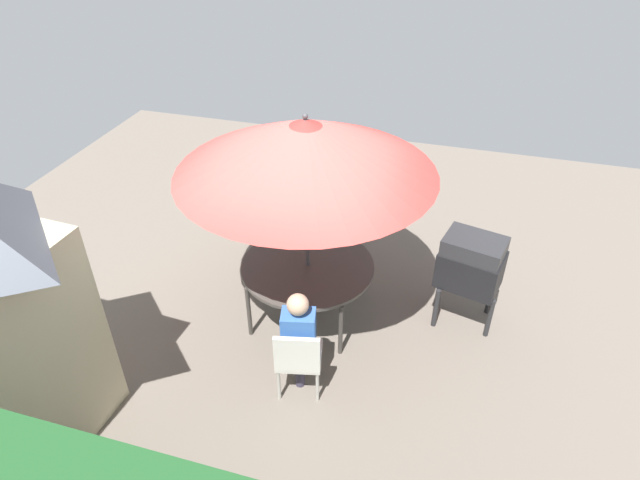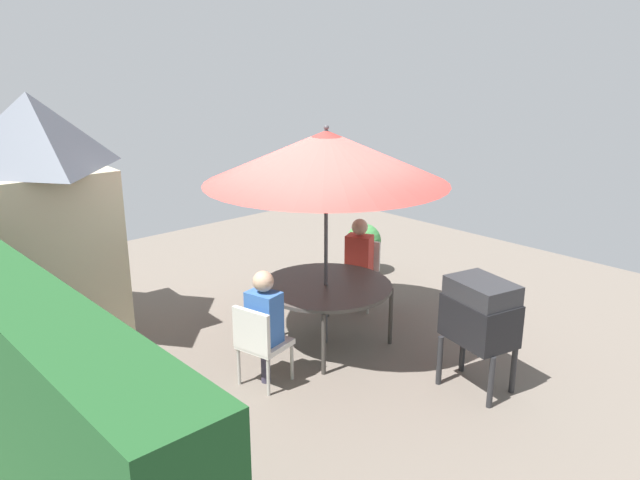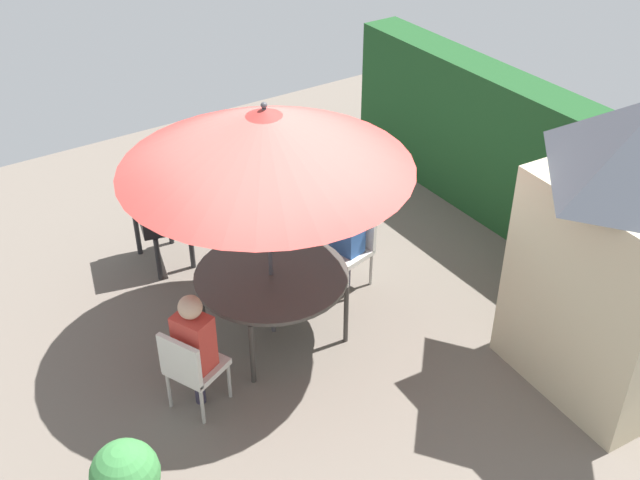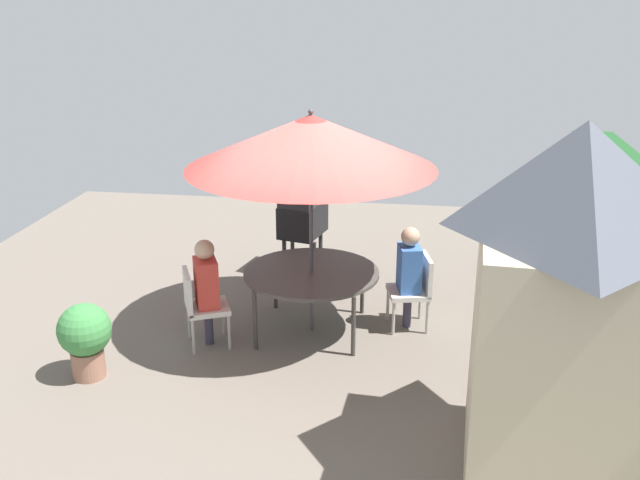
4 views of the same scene
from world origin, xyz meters
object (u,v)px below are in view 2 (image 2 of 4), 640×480
at_px(bbq_grill, 480,314).
at_px(person_in_blue, 264,314).
at_px(garden_shed, 42,220).
at_px(person_in_red, 359,253).
at_px(chair_far_side, 260,340).
at_px(patio_table, 326,288).
at_px(patio_umbrella, 326,157).
at_px(potted_plant_by_shed, 364,245).
at_px(chair_near_shed, 361,269).

relative_size(bbq_grill, person_in_blue, 0.95).
xyz_separation_m(garden_shed, person_in_blue, (-2.57, -1.25, -0.74)).
xyz_separation_m(person_in_red, person_in_blue, (-0.76, 2.22, 0.00)).
bearing_deg(chair_far_side, person_in_red, -71.38).
bearing_deg(person_in_blue, patio_table, -77.37).
xyz_separation_m(bbq_grill, person_in_blue, (1.59, 1.53, -0.06)).
relative_size(patio_table, person_in_blue, 1.25).
relative_size(patio_table, bbq_grill, 1.31).
bearing_deg(patio_umbrella, potted_plant_by_shed, -56.93).
xyz_separation_m(garden_shed, chair_near_shed, (-1.77, -3.55, -1.00)).
bearing_deg(potted_plant_by_shed, person_in_blue, 116.78).
height_order(patio_table, patio_umbrella, patio_umbrella).
bearing_deg(chair_near_shed, person_in_red, 114.69).
height_order(garden_shed, patio_umbrella, garden_shed).
relative_size(patio_umbrella, chair_far_side, 3.09).
xyz_separation_m(patio_umbrella, person_in_red, (0.51, -1.11, -1.49)).
distance_m(potted_plant_by_shed, person_in_red, 1.40).
xyz_separation_m(chair_near_shed, potted_plant_by_shed, (0.85, -0.96, -0.05)).
bearing_deg(patio_umbrella, patio_table, 45.00).
distance_m(bbq_grill, person_in_red, 2.45).
relative_size(chair_near_shed, person_in_red, 0.71).
bearing_deg(garden_shed, chair_far_side, -155.81).
height_order(patio_table, chair_far_side, chair_far_side).
xyz_separation_m(garden_shed, chair_far_side, (-2.59, -1.16, -1.00)).
height_order(patio_umbrella, chair_near_shed, patio_umbrella).
height_order(bbq_grill, chair_near_shed, bbq_grill).
distance_m(potted_plant_by_shed, person_in_blue, 3.67).
distance_m(garden_shed, chair_far_side, 3.01).
relative_size(chair_near_shed, person_in_blue, 0.71).
height_order(chair_far_side, person_in_red, person_in_red).
distance_m(garden_shed, potted_plant_by_shed, 4.72).
bearing_deg(person_in_blue, bbq_grill, -136.12).
distance_m(patio_umbrella, potted_plant_by_shed, 3.13).
xyz_separation_m(chair_far_side, person_in_blue, (0.02, -0.08, 0.26)).
bearing_deg(bbq_grill, patio_table, 12.67).
distance_m(patio_umbrella, person_in_red, 1.92).
bearing_deg(person_in_red, patio_table, 114.69).
bearing_deg(person_in_red, garden_shed, 62.46).
bearing_deg(chair_near_shed, person_in_blue, 109.05).
bearing_deg(person_in_red, patio_umbrella, 114.69).
height_order(potted_plant_by_shed, person_in_blue, person_in_blue).
xyz_separation_m(garden_shed, potted_plant_by_shed, (-0.92, -4.51, -1.05)).
distance_m(garden_shed, bbq_grill, 5.05).
relative_size(patio_table, patio_umbrella, 0.57).
bearing_deg(person_in_blue, chair_near_shed, -70.95).
relative_size(garden_shed, person_in_blue, 2.37).
bearing_deg(patio_table, potted_plant_by_shed, -56.93).
relative_size(bbq_grill, chair_far_side, 1.33).
bearing_deg(potted_plant_by_shed, patio_umbrella, 123.07).
bearing_deg(potted_plant_by_shed, chair_far_side, 116.46).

